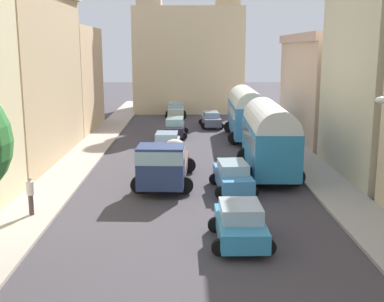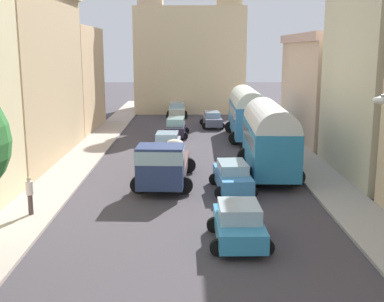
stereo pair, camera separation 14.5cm
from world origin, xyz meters
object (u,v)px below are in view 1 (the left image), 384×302
object	(u,v)px
parked_bus_0	(269,135)
cargo_truck_0	(164,163)
car_0	(167,144)
parked_bus_1	(246,111)
pedestrian_0	(30,194)
car_5	(211,119)
car_2	(176,110)
car_1	(175,127)
car_3	(240,224)
car_4	(233,176)

from	to	relation	value
parked_bus_0	cargo_truck_0	bearing A→B (deg)	-156.06
parked_bus_0	car_0	xyz separation A→B (m)	(-6.11, 5.45, -1.51)
parked_bus_1	pedestrian_0	world-z (taller)	parked_bus_1
parked_bus_0	car_0	bearing A→B (deg)	138.24
car_0	car_5	xyz separation A→B (m)	(3.68, 12.20, -0.03)
car_2	pedestrian_0	world-z (taller)	pedestrian_0
car_5	parked_bus_0	bearing A→B (deg)	-82.19
car_0	car_5	world-z (taller)	car_0
car_1	car_5	distance (m)	6.17
car_1	car_2	size ratio (longest dim) A/B	1.12
parked_bus_1	pedestrian_0	distance (m)	22.38
parked_bus_0	parked_bus_1	size ratio (longest dim) A/B	0.95
parked_bus_0	car_2	bearing A→B (deg)	103.52
car_2	car_3	world-z (taller)	car_2
car_4	car_0	bearing A→B (deg)	112.38
pedestrian_0	car_2	bearing A→B (deg)	79.97
car_4	pedestrian_0	distance (m)	9.89
parked_bus_0	parked_bus_1	xyz separation A→B (m)	(0.10, 11.63, -0.02)
car_5	pedestrian_0	bearing A→B (deg)	-109.81
car_1	car_2	xyz separation A→B (m)	(-0.16, 11.91, 0.01)
car_3	car_5	bearing A→B (deg)	89.25
parked_bus_1	car_3	size ratio (longest dim) A/B	2.37
car_0	car_3	xyz separation A→B (m)	(3.32, -15.87, -0.00)
parked_bus_1	car_4	distance (m)	15.44
cargo_truck_0	pedestrian_0	bearing A→B (deg)	-138.81
car_4	parked_bus_0	bearing A→B (deg)	55.68
car_4	pedestrian_0	world-z (taller)	pedestrian_0
parked_bus_0	car_3	xyz separation A→B (m)	(-2.79, -10.42, -1.51)
car_1	car_3	size ratio (longest dim) A/B	1.20
cargo_truck_0	car_3	size ratio (longest dim) A/B	2.01
car_0	car_4	world-z (taller)	car_0
car_5	car_1	bearing A→B (deg)	-121.95
pedestrian_0	car_0	bearing A→B (deg)	67.45
car_0	car_1	bearing A→B (deg)	86.55
parked_bus_0	car_1	world-z (taller)	parked_bus_0
car_1	cargo_truck_0	bearing A→B (deg)	-90.99
parked_bus_1	cargo_truck_0	distance (m)	15.53
parked_bus_0	car_3	size ratio (longest dim) A/B	2.25
parked_bus_0	car_5	size ratio (longest dim) A/B	1.93
car_4	pedestrian_0	size ratio (longest dim) A/B	2.30
cargo_truck_0	pedestrian_0	size ratio (longest dim) A/B	4.06
cargo_truck_0	car_1	distance (m)	15.07
cargo_truck_0	car_2	xyz separation A→B (m)	(0.10, 26.97, -0.47)
parked_bus_1	car_0	world-z (taller)	parked_bus_1
car_4	car_1	bearing A→B (deg)	101.62
car_3	car_4	size ratio (longest dim) A/B	0.88
parked_bus_1	car_5	distance (m)	6.70
car_3	car_5	distance (m)	28.07
car_5	cargo_truck_0	bearing A→B (deg)	-99.85
cargo_truck_0	car_4	xyz separation A→B (m)	(3.54, -0.89, -0.51)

